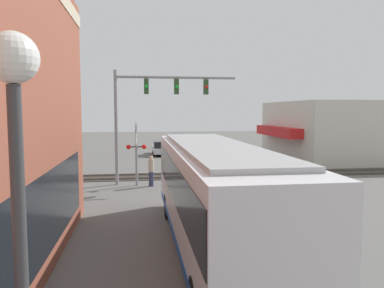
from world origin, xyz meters
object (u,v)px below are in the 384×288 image
(city_bus, at_px, (214,192))
(parked_car_white, at_px, (234,157))
(pedestrian_at_crossing, at_px, (151,171))
(streetlamp, at_px, (21,269))
(crossing_signal, at_px, (136,147))
(parked_car_black, at_px, (179,141))
(parked_car_silver, at_px, (162,148))

(city_bus, height_order, parked_car_white, city_bus)
(city_bus, bearing_deg, pedestrian_at_crossing, 8.80)
(streetlamp, distance_m, pedestrian_at_crossing, 18.52)
(crossing_signal, xyz_separation_m, parked_car_black, (23.33, -5.04, -1.58))
(crossing_signal, distance_m, parked_car_black, 23.92)
(crossing_signal, height_order, parked_car_silver, crossing_signal)
(crossing_signal, height_order, streetlamp, streetlamp)
(city_bus, height_order, parked_car_black, city_bus)
(crossing_signal, distance_m, streetlamp, 18.63)
(crossing_signal, bearing_deg, parked_car_white, -46.46)
(streetlamp, relative_size, pedestrian_at_crossing, 2.83)
(parked_car_silver, bearing_deg, parked_car_white, -145.57)
(city_bus, relative_size, pedestrian_at_crossing, 6.55)
(city_bus, xyz_separation_m, streetlamp, (-7.98, 3.35, 1.16))
(streetlamp, xyz_separation_m, parked_car_white, (26.04, -8.75, -2.34))
(streetlamp, xyz_separation_m, parked_car_silver, (33.92, -3.35, -2.36))
(parked_car_silver, bearing_deg, pedestrian_at_crossing, 174.14)
(city_bus, distance_m, parked_car_silver, 25.97)
(parked_car_black, relative_size, pedestrian_at_crossing, 2.71)
(city_bus, height_order, crossing_signal, crossing_signal)
(parked_car_white, bearing_deg, streetlamp, 161.42)
(crossing_signal, distance_m, parked_car_white, 10.93)
(crossing_signal, bearing_deg, pedestrian_at_crossing, -108.10)
(parked_car_silver, height_order, pedestrian_at_crossing, pedestrian_at_crossing)
(parked_car_black, bearing_deg, crossing_signal, 167.81)
(parked_car_white, xyz_separation_m, parked_car_black, (15.88, 2.80, 0.04))
(streetlamp, height_order, parked_car_silver, streetlamp)
(city_bus, bearing_deg, streetlamp, 157.20)
(streetlamp, height_order, parked_car_black, streetlamp)
(crossing_signal, height_order, parked_car_white, crossing_signal)
(city_bus, xyz_separation_m, parked_car_white, (18.06, -5.40, -1.19))
(streetlamp, xyz_separation_m, pedestrian_at_crossing, (18.32, -1.75, -2.10))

